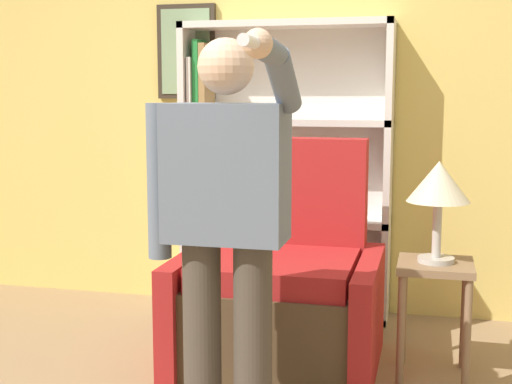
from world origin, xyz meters
TOP-DOWN VIEW (x-y plane):
  - wall_back at (-0.00, 2.03)m, footprint 8.00×0.11m
  - bookcase at (-0.03, 1.87)m, footprint 1.28×0.28m
  - armchair at (0.22, 1.08)m, footprint 1.00×0.87m
  - person_standing at (0.20, 0.16)m, footprint 0.60×0.78m
  - side_table at (0.98, 1.04)m, footprint 0.35×0.35m
  - table_lamp at (0.98, 1.04)m, footprint 0.30×0.30m

SIDE VIEW (x-z plane):
  - armchair at x=0.22m, z-range -0.21..0.92m
  - side_table at x=0.98m, z-range 0.16..0.73m
  - bookcase at x=-0.03m, z-range -0.02..1.77m
  - person_standing at x=0.20m, z-range 0.12..1.69m
  - table_lamp at x=0.98m, z-range 0.69..1.18m
  - wall_back at x=0.00m, z-range 0.00..2.80m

